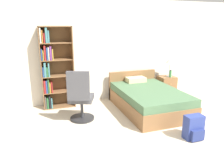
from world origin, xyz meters
TOP-DOWN VIEW (x-y plane):
  - ground_plane at (0.00, 0.00)m, footprint 14.00×14.00m
  - wall_back at (0.00, 3.23)m, footprint 9.00×0.06m
  - bookshelf at (-1.72, 3.01)m, footprint 0.75×0.33m
  - bed at (0.36, 2.15)m, footprint 1.32×2.01m
  - office_chair at (-1.27, 1.99)m, footprint 0.63×0.69m
  - nightstand at (1.35, 2.88)m, footprint 0.45×0.42m
  - table_lamp at (1.40, 2.86)m, footprint 0.22×0.22m
  - water_bottle at (1.39, 2.79)m, footprint 0.07×0.07m
  - backpack_blue at (0.47, 0.61)m, footprint 0.33×0.25m

SIDE VIEW (x-z plane):
  - ground_plane at x=0.00m, z-range 0.00..0.00m
  - backpack_blue at x=0.47m, z-range -0.01..0.42m
  - bed at x=0.36m, z-range -0.12..0.64m
  - nightstand at x=1.35m, z-range 0.00..0.56m
  - office_chair at x=-1.27m, z-range -0.05..1.06m
  - water_bottle at x=1.39m, z-range 0.56..0.77m
  - bookshelf at x=-1.72m, z-range 0.01..1.95m
  - table_lamp at x=1.40m, z-range 0.73..1.29m
  - wall_back at x=0.00m, z-range 0.00..2.60m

